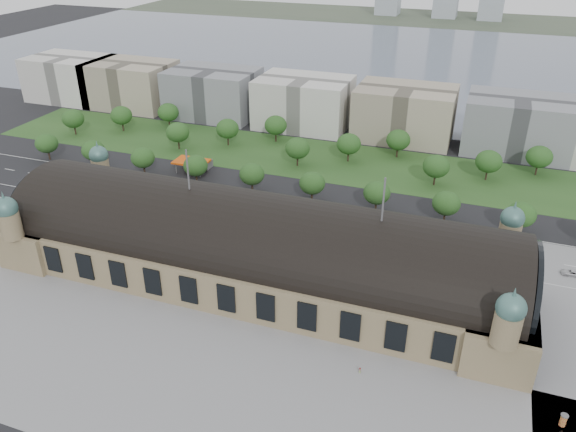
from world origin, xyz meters
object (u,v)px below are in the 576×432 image
(bus_mid, at_px, (359,241))
(parked_car_0, at_px, (138,214))
(bus_west, at_px, (223,215))
(traffic_car_0, at_px, (73,181))
(parked_car_3, at_px, (133,213))
(traffic_car_2, at_px, (153,206))
(parked_car_4, at_px, (132,209))
(traffic_car_1, at_px, (145,179))
(parked_car_5, at_px, (190,223))
(traffic_car_3, at_px, (270,207))
(advertising_column, at_px, (563,420))
(traffic_car_4, at_px, (261,218))
(bus_east, at_px, (375,245))
(parked_car_6, at_px, (236,226))
(parked_car_1, at_px, (99,207))
(traffic_car_5, at_px, (468,246))
(pedestrian_0, at_px, (360,370))
(petrol_station, at_px, (198,163))
(parked_car_2, at_px, (141,209))
(traffic_car_6, at_px, (571,273))

(bus_mid, bearing_deg, parked_car_0, 92.76)
(bus_west, bearing_deg, traffic_car_0, 88.02)
(parked_car_3, bearing_deg, traffic_car_2, 130.63)
(parked_car_4, bearing_deg, traffic_car_1, 166.77)
(parked_car_5, bearing_deg, traffic_car_3, 110.96)
(traffic_car_1, relative_size, advertising_column, 1.65)
(traffic_car_4, xyz_separation_m, bus_mid, (36.31, -4.59, 0.65))
(bus_west, xyz_separation_m, bus_east, (54.20, -2.02, 0.08))
(traffic_car_4, xyz_separation_m, parked_car_6, (-5.61, -8.13, -0.11))
(bus_east, bearing_deg, parked_car_6, 90.44)
(parked_car_0, distance_m, parked_car_1, 16.46)
(traffic_car_1, height_order, traffic_car_2, traffic_car_1)
(traffic_car_5, bearing_deg, bus_west, 97.03)
(parked_car_4, relative_size, pedestrian_0, 2.78)
(petrol_station, bearing_deg, traffic_car_1, -130.54)
(traffic_car_1, relative_size, bus_west, 0.43)
(bus_west, bearing_deg, parked_car_0, 109.29)
(parked_car_3, distance_m, bus_mid, 80.77)
(petrol_station, xyz_separation_m, parked_car_5, (19.83, -43.77, -2.30))
(parked_car_6, height_order, bus_east, bus_east)
(traffic_car_0, bearing_deg, advertising_column, 66.44)
(traffic_car_4, relative_size, parked_car_0, 1.11)
(petrol_station, height_order, traffic_car_0, petrol_station)
(parked_car_6, bearing_deg, bus_mid, 67.68)
(petrol_station, xyz_separation_m, parked_car_2, (-1.60, -40.28, -2.20))
(petrol_station, distance_m, bus_mid, 86.08)
(traffic_car_6, bearing_deg, parked_car_5, -87.90)
(traffic_car_5, bearing_deg, parked_car_6, 100.63)
(traffic_car_0, relative_size, traffic_car_4, 0.97)
(traffic_car_5, distance_m, bus_east, 30.19)
(parked_car_1, relative_size, bus_west, 0.50)
(parked_car_3, bearing_deg, parked_car_4, -163.82)
(traffic_car_3, relative_size, parked_car_5, 1.18)
(parked_car_3, relative_size, pedestrian_0, 2.73)
(traffic_car_6, distance_m, bus_east, 58.11)
(traffic_car_0, xyz_separation_m, traffic_car_1, (25.60, 11.66, 0.02))
(bus_west, bearing_deg, traffic_car_3, -40.80)
(traffic_car_2, height_order, bus_east, bus_east)
(parked_car_0, height_order, parked_car_5, parked_car_0)
(petrol_station, relative_size, traffic_car_6, 2.39)
(traffic_car_5, xyz_separation_m, bus_mid, (-33.19, -9.94, 0.79))
(parked_car_3, xyz_separation_m, bus_west, (31.50, 8.02, 0.90))
(traffic_car_5, relative_size, traffic_car_6, 0.71)
(traffic_car_0, distance_m, traffic_car_4, 81.99)
(parked_car_0, xyz_separation_m, bus_west, (29.40, 8.02, 0.89))
(traffic_car_2, distance_m, bus_mid, 76.50)
(traffic_car_5, height_order, parked_car_5, traffic_car_5)
(parked_car_6, bearing_deg, parked_car_2, -117.14)
(petrol_station, height_order, parked_car_5, petrol_station)
(traffic_car_1, xyz_separation_m, advertising_column, (149.54, -76.54, 0.74))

